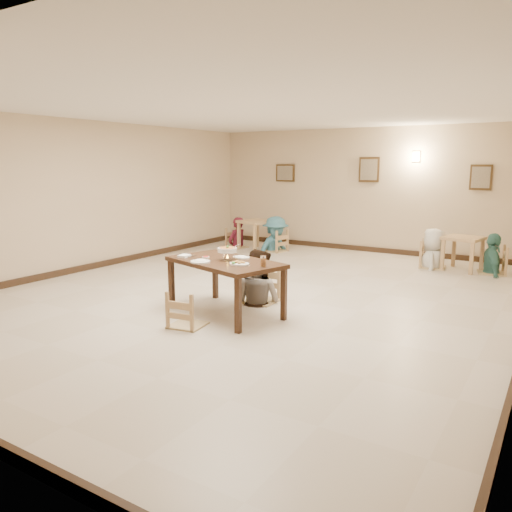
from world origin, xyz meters
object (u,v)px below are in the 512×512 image
Objects in this scene: bg_chair_rl at (434,242)px; bg_chair_rr at (493,247)px; bg_table_left at (256,226)px; bg_table_right at (463,243)px; bg_diner_b at (276,216)px; bg_diner_d at (495,233)px; curry_warmer at (227,250)px; bg_diner_a at (237,217)px; bg_chair_ll at (237,229)px; main_diner at (258,249)px; chair_near at (187,292)px; bg_chair_lr at (275,231)px; chair_far at (260,268)px; main_table at (225,266)px; drink_glass at (263,262)px; bg_diner_c at (435,228)px.

bg_chair_rr is at bearing -95.46° from bg_chair_rl.
bg_chair_rl is at bearing 0.24° from bg_table_left.
bg_table_left is 4.90m from bg_table_right.
bg_diner_d is at bearing -73.11° from bg_diner_b.
bg_diner_a reaches higher than curry_warmer.
bg_chair_ll is at bearing -101.64° from bg_chair_rr.
bg_chair_rl reaches higher than bg_table_right.
main_diner is at bearing -46.43° from bg_chair_rr.
curry_warmer is 0.29× the size of bg_chair_rr.
bg_chair_rr is (3.01, 5.71, 0.06)m from chair_near.
main_diner is 4.94m from bg_table_left.
chair_near reaches higher than bg_table_left.
main_diner is 0.98× the size of bg_diner_b.
bg_chair_rr is 0.61× the size of bg_diner_b.
bg_chair_lr is 3.78m from bg_chair_rl.
bg_diner_d is at bearing -121.03° from main_diner.
bg_chair_rl is at bearing 101.99° from bg_chair_lr.
bg_diner_d reaches higher than chair_far.
chair_near is at bearing -145.09° from bg_diner_b.
bg_chair_rl is at bearing 74.31° from bg_diner_d.
bg_table_left is 0.61m from bg_diner_b.
bg_table_left is at bearing -76.22° from bg_chair_ll.
bg_diner_d reaches higher than main_table.
chair_near is at bearing 38.02° from bg_diner_a.
bg_diner_d is (2.81, 4.17, 0.26)m from chair_far.
bg_chair_ll is at bearing 73.24° from bg_diner_d.
curry_warmer reaches higher than bg_table_left.
chair_far is 4.89m from bg_table_left.
bg_chair_rr is (6.01, 0.11, 0.04)m from bg_chair_ll.
main_table is 1.11× the size of main_diner.
bg_chair_rr is at bearing -80.34° from bg_chair_ll.
bg_diner_d is at bearing 100.90° from bg_diner_a.
chair_far is 1.18× the size of bg_table_left.
bg_table_right is at bearing 102.50° from bg_chair_lr.
bg_chair_lr is 0.65× the size of bg_diner_a.
bg_chair_rl is (1.09, 5.04, -0.32)m from drink_glass.
bg_diner_d is at bearing 53.88° from chair_far.
chair_far is 4.47m from bg_diner_c.
main_table is 5.25m from bg_chair_rl.
bg_diner_d reaches higher than bg_chair_rr.
chair_far is 0.66× the size of bg_diner_c.
bg_chair_rl is at bearing -176.05° from bg_table_right.
bg_table_left is 1.13× the size of bg_table_right.
bg_diner_a reaches higher than bg_table_right.
bg_diner_a reaches higher than bg_table_left.
bg_diner_a is at bearing 138.57° from main_table.
bg_chair_ll is at bearing -178.88° from bg_table_right.
chair_near is at bearing -143.22° from bg_chair_ll.
bg_diner_a is at bearing 0.00° from bg_chair_ll.
bg_chair_rr is (2.21, 5.08, -0.33)m from drink_glass.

